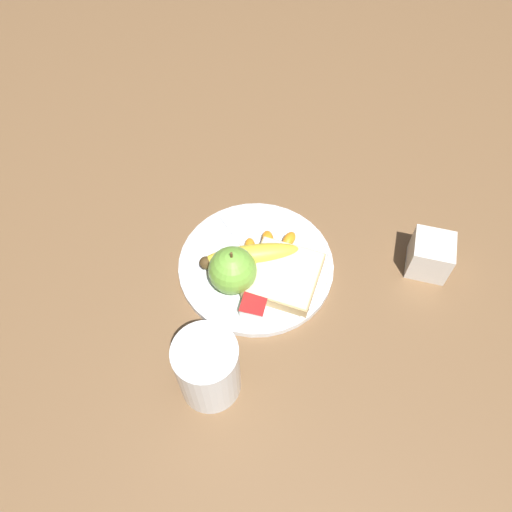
{
  "coord_description": "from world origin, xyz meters",
  "views": [
    {
      "loc": [
        0.41,
        0.11,
        0.67
      ],
      "look_at": [
        0.0,
        0.0,
        0.03
      ],
      "focal_mm": 35.0,
      "sensor_mm": 36.0,
      "label": 1
    }
  ],
  "objects": [
    {
      "name": "ground_plane",
      "position": [
        0.0,
        0.0,
        0.0
      ],
      "size": [
        3.0,
        3.0,
        0.0
      ],
      "primitive_type": "plane",
      "color": "brown"
    },
    {
      "name": "plate",
      "position": [
        0.0,
        0.0,
        0.01
      ],
      "size": [
        0.24,
        0.24,
        0.01
      ],
      "color": "silver",
      "rests_on": "ground_plane"
    },
    {
      "name": "juice_glass",
      "position": [
        0.2,
        -0.01,
        0.05
      ],
      "size": [
        0.08,
        0.08,
        0.11
      ],
      "color": "silver",
      "rests_on": "ground_plane"
    },
    {
      "name": "apple",
      "position": [
        0.04,
        -0.02,
        0.05
      ],
      "size": [
        0.07,
        0.07,
        0.08
      ],
      "color": "#72B23D",
      "rests_on": "plate"
    },
    {
      "name": "banana",
      "position": [
        0.0,
        -0.01,
        0.03
      ],
      "size": [
        0.09,
        0.15,
        0.04
      ],
      "color": "yellow",
      "rests_on": "plate"
    },
    {
      "name": "bread_slice",
      "position": [
        0.02,
        0.05,
        0.02
      ],
      "size": [
        0.11,
        0.11,
        0.02
      ],
      "color": "tan",
      "rests_on": "plate"
    },
    {
      "name": "fork",
      "position": [
        -0.01,
        -0.0,
        0.01
      ],
      "size": [
        0.13,
        0.14,
        0.0
      ],
      "rotation": [
        0.0,
        0.0,
        13.37
      ],
      "color": "silver",
      "rests_on": "plate"
    },
    {
      "name": "jam_packet",
      "position": [
        0.08,
        0.02,
        0.02
      ],
      "size": [
        0.04,
        0.04,
        0.02
      ],
      "color": "white",
      "rests_on": "plate"
    },
    {
      "name": "orange_segment_0",
      "position": [
        -0.02,
        0.01,
        0.02
      ],
      "size": [
        0.02,
        0.03,
        0.02
      ],
      "color": "orange",
      "rests_on": "plate"
    },
    {
      "name": "orange_segment_1",
      "position": [
        -0.04,
        0.01,
        0.02
      ],
      "size": [
        0.04,
        0.03,
        0.02
      ],
      "color": "orange",
      "rests_on": "plate"
    },
    {
      "name": "orange_segment_2",
      "position": [
        -0.02,
        0.03,
        0.02
      ],
      "size": [
        0.03,
        0.03,
        0.02
      ],
      "color": "orange",
      "rests_on": "plate"
    },
    {
      "name": "orange_segment_3",
      "position": [
        -0.0,
        0.02,
        0.02
      ],
      "size": [
        0.02,
        0.03,
        0.02
      ],
      "color": "orange",
      "rests_on": "plate"
    },
    {
      "name": "orange_segment_4",
      "position": [
        -0.03,
        0.04,
        0.02
      ],
      "size": [
        0.02,
        0.03,
        0.01
      ],
      "color": "orange",
      "rests_on": "plate"
    },
    {
      "name": "orange_segment_5",
      "position": [
        -0.05,
        0.04,
        0.02
      ],
      "size": [
        0.03,
        0.03,
        0.02
      ],
      "color": "orange",
      "rests_on": "plate"
    },
    {
      "name": "orange_segment_6",
      "position": [
        -0.01,
        -0.0,
        0.02
      ],
      "size": [
        0.04,
        0.03,
        0.02
      ],
      "color": "orange",
      "rests_on": "plate"
    },
    {
      "name": "orange_segment_7",
      "position": [
        -0.02,
        -0.02,
        0.02
      ],
      "size": [
        0.03,
        0.02,
        0.02
      ],
      "color": "orange",
      "rests_on": "plate"
    },
    {
      "name": "condiment_caddy",
      "position": [
        -0.07,
        0.26,
        0.03
      ],
      "size": [
        0.06,
        0.06,
        0.06
      ],
      "color": "silver",
      "rests_on": "ground_plane"
    }
  ]
}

